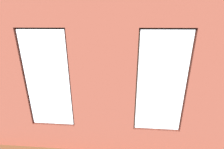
# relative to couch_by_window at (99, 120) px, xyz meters

# --- Properties ---
(ground_plane) EXTENTS (6.92, 6.44, 0.10)m
(ground_plane) POSITION_rel_couch_by_window_xyz_m (-0.22, -2.19, -0.38)
(ground_plane) COLOR brown
(brick_wall_with_windows) EXTENTS (6.32, 0.30, 3.36)m
(brick_wall_with_windows) POSITION_rel_couch_by_window_xyz_m (-0.22, 0.65, 1.33)
(brick_wall_with_windows) COLOR brown
(brick_wall_with_windows) RESTS_ON ground_plane
(white_wall_right) EXTENTS (0.10, 5.44, 3.36)m
(white_wall_right) POSITION_rel_couch_by_window_xyz_m (2.89, -1.99, 1.35)
(white_wall_right) COLOR silver
(white_wall_right) RESTS_ON ground_plane
(couch_by_window) EXTENTS (1.95, 0.87, 0.80)m
(couch_by_window) POSITION_rel_couch_by_window_xyz_m (0.00, 0.00, 0.00)
(couch_by_window) COLOR black
(couch_by_window) RESTS_ON ground_plane
(couch_left) EXTENTS (0.96, 1.90, 0.80)m
(couch_left) POSITION_rel_couch_by_window_xyz_m (-2.69, -1.98, 0.00)
(couch_left) COLOR black
(couch_left) RESTS_ON ground_plane
(coffee_table) EXTENTS (1.52, 0.74, 0.45)m
(coffee_table) POSITION_rel_couch_by_window_xyz_m (-0.20, -2.09, 0.07)
(coffee_table) COLOR tan
(coffee_table) RESTS_ON ground_plane
(cup_ceramic) EXTENTS (0.08, 0.08, 0.09)m
(cup_ceramic) POSITION_rel_couch_by_window_xyz_m (-0.31, -1.98, 0.17)
(cup_ceramic) COLOR #B23D38
(cup_ceramic) RESTS_ON coffee_table
(candle_jar) EXTENTS (0.08, 0.08, 0.11)m
(candle_jar) POSITION_rel_couch_by_window_xyz_m (-0.62, -2.22, 0.18)
(candle_jar) COLOR #B7333D
(candle_jar) RESTS_ON coffee_table
(table_plant_small) EXTENTS (0.15, 0.15, 0.23)m
(table_plant_small) POSITION_rel_couch_by_window_xyz_m (0.26, -1.98, 0.25)
(table_plant_small) COLOR gray
(table_plant_small) RESTS_ON coffee_table
(remote_silver) EXTENTS (0.18, 0.09, 0.02)m
(remote_silver) POSITION_rel_couch_by_window_xyz_m (-0.20, -2.09, 0.13)
(remote_silver) COLOR #B2B2B7
(remote_silver) RESTS_ON coffee_table
(media_console) EXTENTS (1.27, 0.42, 0.60)m
(media_console) POSITION_rel_couch_by_window_xyz_m (2.59, -2.43, -0.03)
(media_console) COLOR black
(media_console) RESTS_ON ground_plane
(tv_flatscreen) EXTENTS (1.23, 0.20, 0.87)m
(tv_flatscreen) POSITION_rel_couch_by_window_xyz_m (2.59, -2.44, 0.70)
(tv_flatscreen) COLOR black
(tv_flatscreen) RESTS_ON media_console
(papasan_chair) EXTENTS (1.02, 1.02, 0.66)m
(papasan_chair) POSITION_rel_couch_by_window_xyz_m (0.40, -4.20, 0.10)
(papasan_chair) COLOR olive
(papasan_chair) RESTS_ON ground_plane
(potted_plant_near_tv) EXTENTS (0.49, 0.49, 0.81)m
(potted_plant_near_tv) POSITION_rel_couch_by_window_xyz_m (2.04, -1.35, 0.18)
(potted_plant_near_tv) COLOR gray
(potted_plant_near_tv) RESTS_ON ground_plane
(potted_plant_by_left_couch) EXTENTS (0.38, 0.38, 0.65)m
(potted_plant_by_left_couch) POSITION_rel_couch_by_window_xyz_m (-2.29, -3.36, 0.12)
(potted_plant_by_left_couch) COLOR #47423D
(potted_plant_by_left_couch) RESTS_ON ground_plane
(potted_plant_between_couches) EXTENTS (0.77, 0.74, 1.17)m
(potted_plant_between_couches) POSITION_rel_couch_by_window_xyz_m (-1.43, -0.04, 0.28)
(potted_plant_between_couches) COLOR #9E5638
(potted_plant_between_couches) RESTS_ON ground_plane
(potted_plant_foreground_right) EXTENTS (1.07, 1.17, 1.48)m
(potted_plant_foreground_right) POSITION_rel_couch_by_window_xyz_m (2.30, -4.36, 0.48)
(potted_plant_foreground_right) COLOR beige
(potted_plant_foreground_right) RESTS_ON ground_plane
(potted_plant_mid_room_small) EXTENTS (0.46, 0.46, 0.75)m
(potted_plant_mid_room_small) POSITION_rel_couch_by_window_xyz_m (-1.40, -3.02, 0.18)
(potted_plant_mid_room_small) COLOR #47423D
(potted_plant_mid_room_small) RESTS_ON ground_plane
(potted_plant_corner_far_left) EXTENTS (0.80, 0.71, 1.10)m
(potted_plant_corner_far_left) POSITION_rel_couch_by_window_xyz_m (-2.84, 0.10, 0.41)
(potted_plant_corner_far_left) COLOR #47423D
(potted_plant_corner_far_left) RESTS_ON ground_plane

